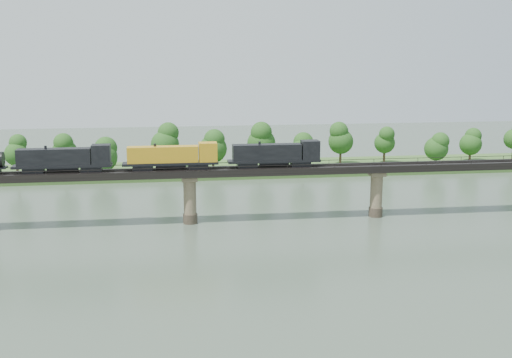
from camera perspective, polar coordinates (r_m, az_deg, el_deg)
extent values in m
plane|color=#364537|center=(106.07, -5.23, -8.21)|extent=(400.00, 400.00, 0.00)
cube|color=#305221|center=(188.09, -6.49, 0.76)|extent=(300.00, 24.00, 1.60)
cylinder|color=#473A2D|center=(134.41, -5.86, -3.51)|extent=(3.00, 3.00, 2.00)
cylinder|color=#7C6D51|center=(133.32, -5.90, -1.64)|extent=(2.60, 2.60, 9.00)
cube|color=#7C6D51|center=(132.47, -5.93, 0.05)|extent=(3.20, 3.20, 1.00)
cylinder|color=#473A2D|center=(141.42, 10.58, -2.89)|extent=(3.00, 3.00, 2.00)
cylinder|color=#7C6D51|center=(140.38, 10.64, -1.11)|extent=(2.60, 2.60, 9.00)
cube|color=#7C6D51|center=(139.58, 10.71, 0.50)|extent=(3.20, 3.20, 1.00)
cube|color=black|center=(132.22, -5.94, 0.58)|extent=(220.00, 5.00, 1.50)
cube|color=black|center=(131.33, -5.94, 0.87)|extent=(220.00, 0.12, 0.16)
cube|color=black|center=(132.81, -5.96, 0.99)|extent=(220.00, 0.12, 0.16)
cube|color=black|center=(129.60, -5.92, 1.01)|extent=(220.00, 0.10, 0.10)
cube|color=black|center=(134.32, -5.99, 1.38)|extent=(220.00, 0.10, 0.10)
cube|color=black|center=(129.66, -5.92, 0.86)|extent=(0.08, 0.08, 0.70)
cube|color=black|center=(134.38, -5.99, 1.23)|extent=(0.08, 0.08, 0.70)
cylinder|color=#382619|center=(183.51, -20.43, 0.64)|extent=(0.70, 0.70, 3.51)
sphere|color=#184112|center=(182.74, -20.54, 2.08)|extent=(6.31, 6.31, 6.31)
sphere|color=#184112|center=(182.32, -20.60, 2.98)|extent=(4.73, 4.73, 4.73)
cylinder|color=#382619|center=(183.69, -16.55, 0.87)|extent=(0.70, 0.70, 3.34)
sphere|color=#184112|center=(182.96, -16.63, 2.25)|extent=(7.18, 7.18, 7.18)
sphere|color=#184112|center=(182.55, -16.68, 3.11)|extent=(5.39, 5.39, 5.39)
cylinder|color=#382619|center=(179.82, -13.45, 0.73)|extent=(0.70, 0.70, 2.83)
sphere|color=#184112|center=(179.18, -13.51, 1.91)|extent=(8.26, 8.26, 8.26)
sphere|color=#184112|center=(178.81, -13.54, 2.66)|extent=(6.19, 6.19, 6.19)
cylinder|color=#382619|center=(185.26, -8.05, 1.43)|extent=(0.70, 0.70, 3.96)
sphere|color=#184112|center=(184.42, -8.09, 3.04)|extent=(8.07, 8.07, 8.07)
sphere|color=#184112|center=(183.97, -8.12, 4.06)|extent=(6.05, 6.05, 6.05)
cylinder|color=#382619|center=(184.25, -3.82, 1.35)|extent=(0.70, 0.70, 3.27)
sphere|color=#184112|center=(183.53, -3.84, 2.69)|extent=(8.03, 8.03, 8.03)
sphere|color=#184112|center=(183.14, -3.85, 3.53)|extent=(6.02, 6.02, 6.02)
cylinder|color=#382619|center=(186.84, 0.48, 1.62)|extent=(0.70, 0.70, 3.92)
sphere|color=#184112|center=(186.01, 0.48, 3.21)|extent=(8.29, 8.29, 8.29)
sphere|color=#184112|center=(185.57, 0.48, 4.20)|extent=(6.21, 6.21, 6.21)
cylinder|color=#382619|center=(182.10, 4.20, 1.18)|extent=(0.70, 0.70, 3.02)
sphere|color=#184112|center=(181.42, 4.22, 2.44)|extent=(7.74, 7.74, 7.74)
sphere|color=#184112|center=(181.04, 4.23, 3.22)|extent=(5.80, 5.80, 5.80)
cylinder|color=#382619|center=(193.45, 7.50, 1.84)|extent=(0.70, 0.70, 3.80)
sphere|color=#184112|center=(192.67, 7.54, 3.33)|extent=(7.47, 7.47, 7.47)
sphere|color=#184112|center=(192.25, 7.57, 4.26)|extent=(5.60, 5.60, 5.60)
cylinder|color=#382619|center=(197.74, 11.31, 1.87)|extent=(0.70, 0.70, 3.38)
sphere|color=#184112|center=(197.05, 11.36, 3.16)|extent=(6.23, 6.23, 6.23)
sphere|color=#184112|center=(196.67, 11.39, 3.97)|extent=(4.67, 4.67, 4.67)
cylinder|color=#382619|center=(197.43, 15.67, 1.56)|extent=(0.70, 0.70, 2.77)
sphere|color=#184112|center=(196.85, 15.73, 2.62)|extent=(7.04, 7.04, 7.04)
sphere|color=#184112|center=(196.53, 15.76, 3.28)|extent=(5.28, 5.28, 5.28)
cylinder|color=#382619|center=(207.62, 18.47, 1.89)|extent=(0.70, 0.70, 2.94)
sphere|color=#184112|center=(207.04, 18.54, 2.96)|extent=(6.73, 6.73, 6.73)
sphere|color=#184112|center=(206.72, 18.58, 3.63)|extent=(5.05, 5.05, 5.05)
cube|color=black|center=(134.73, 3.96, 1.38)|extent=(4.07, 2.44, 1.12)
cube|color=black|center=(132.91, -0.77, 1.27)|extent=(4.07, 2.44, 1.12)
cube|color=black|center=(133.58, 1.61, 1.63)|extent=(19.34, 3.05, 0.51)
cube|color=black|center=(133.03, 0.97, 2.41)|extent=(14.25, 2.75, 3.26)
cube|color=black|center=(134.68, 4.83, 2.62)|extent=(3.67, 3.05, 3.87)
cylinder|color=black|center=(133.68, 1.61, 1.39)|extent=(6.11, 1.43, 1.43)
cube|color=black|center=(132.05, -5.16, 1.16)|extent=(4.07, 2.44, 1.12)
cube|color=black|center=(132.02, -10.02, 1.02)|extent=(4.07, 2.44, 1.12)
cube|color=black|center=(131.79, -7.60, 1.40)|extent=(19.34, 3.05, 0.51)
cube|color=#B98016|center=(131.48, -8.28, 2.19)|extent=(14.25, 2.75, 3.26)
cube|color=#B98016|center=(131.67, -4.30, 2.42)|extent=(3.67, 3.05, 3.87)
cylinder|color=black|center=(131.89, -7.59, 1.16)|extent=(6.11, 1.43, 1.43)
cube|color=black|center=(132.81, -14.41, 0.90)|extent=(4.07, 2.44, 1.12)
cube|color=black|center=(134.56, -19.15, 0.75)|extent=(4.07, 2.44, 1.12)
cube|color=black|center=(133.45, -16.81, 1.13)|extent=(19.34, 3.05, 0.51)
cube|color=black|center=(133.38, -17.51, 1.90)|extent=(14.25, 2.75, 3.26)
cube|color=black|center=(132.10, -13.60, 2.16)|extent=(3.67, 3.05, 3.87)
cylinder|color=black|center=(133.54, -16.80, 0.89)|extent=(6.11, 1.43, 1.43)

